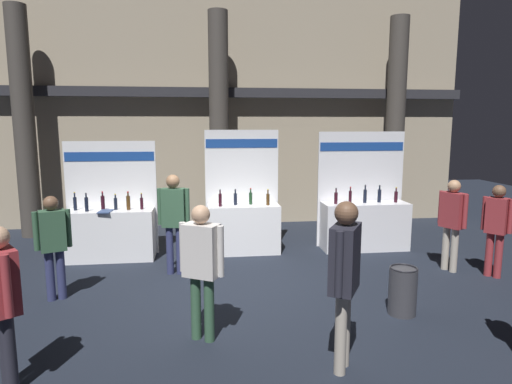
{
  "coord_description": "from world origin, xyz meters",
  "views": [
    {
      "loc": [
        -0.42,
        -6.61,
        2.61
      ],
      "look_at": [
        0.56,
        1.33,
        1.38
      ],
      "focal_mm": 30.67,
      "sensor_mm": 36.0,
      "label": 1
    }
  ],
  "objects_px": {
    "visitor_5": "(452,217)",
    "visitor_1": "(345,269)",
    "visitor_0": "(202,260)",
    "exhibitor_booth_1": "(243,223)",
    "exhibitor_booth_2": "(364,220)",
    "exhibitor_booth_0": "(110,229)",
    "visitor_6": "(496,224)",
    "trash_bin": "(403,291)",
    "visitor_7": "(174,215)",
    "visitor_9": "(53,239)",
    "visitor_4": "(2,294)"
  },
  "relations": [
    {
      "from": "trash_bin",
      "to": "visitor_4",
      "type": "xyz_separation_m",
      "value": [
        -4.67,
        -1.19,
        0.66
      ]
    },
    {
      "from": "exhibitor_booth_1",
      "to": "trash_bin",
      "type": "height_order",
      "value": "exhibitor_booth_1"
    },
    {
      "from": "visitor_5",
      "to": "visitor_6",
      "type": "bearing_deg",
      "value": 31.94
    },
    {
      "from": "visitor_0",
      "to": "visitor_5",
      "type": "relative_size",
      "value": 1.02
    },
    {
      "from": "visitor_9",
      "to": "trash_bin",
      "type": "bearing_deg",
      "value": -34.86
    },
    {
      "from": "exhibitor_booth_1",
      "to": "exhibitor_booth_2",
      "type": "height_order",
      "value": "exhibitor_booth_1"
    },
    {
      "from": "visitor_9",
      "to": "exhibitor_booth_2",
      "type": "bearing_deg",
      "value": -1.49
    },
    {
      "from": "exhibitor_booth_1",
      "to": "trash_bin",
      "type": "bearing_deg",
      "value": -59.89
    },
    {
      "from": "visitor_0",
      "to": "visitor_9",
      "type": "bearing_deg",
      "value": -6.06
    },
    {
      "from": "exhibitor_booth_1",
      "to": "visitor_9",
      "type": "relative_size",
      "value": 1.59
    },
    {
      "from": "exhibitor_booth_1",
      "to": "visitor_6",
      "type": "xyz_separation_m",
      "value": [
        4.15,
        -2.04,
        0.32
      ]
    },
    {
      "from": "exhibitor_booth_0",
      "to": "visitor_1",
      "type": "xyz_separation_m",
      "value": [
        3.26,
        -4.39,
        0.54
      ]
    },
    {
      "from": "exhibitor_booth_0",
      "to": "visitor_9",
      "type": "height_order",
      "value": "exhibitor_booth_0"
    },
    {
      "from": "trash_bin",
      "to": "visitor_7",
      "type": "height_order",
      "value": "visitor_7"
    },
    {
      "from": "exhibitor_booth_0",
      "to": "exhibitor_booth_1",
      "type": "distance_m",
      "value": 2.63
    },
    {
      "from": "visitor_0",
      "to": "visitor_4",
      "type": "bearing_deg",
      "value": 51.21
    },
    {
      "from": "exhibitor_booth_1",
      "to": "trash_bin",
      "type": "xyz_separation_m",
      "value": [
        1.91,
        -3.29,
        -0.28
      ]
    },
    {
      "from": "visitor_6",
      "to": "exhibitor_booth_0",
      "type": "bearing_deg",
      "value": 36.55
    },
    {
      "from": "trash_bin",
      "to": "visitor_0",
      "type": "distance_m",
      "value": 2.87
    },
    {
      "from": "exhibitor_booth_1",
      "to": "visitor_0",
      "type": "distance_m",
      "value": 3.81
    },
    {
      "from": "exhibitor_booth_2",
      "to": "exhibitor_booth_0",
      "type": "bearing_deg",
      "value": -179.09
    },
    {
      "from": "visitor_5",
      "to": "visitor_6",
      "type": "distance_m",
      "value": 0.7
    },
    {
      "from": "visitor_7",
      "to": "visitor_9",
      "type": "height_order",
      "value": "visitor_7"
    },
    {
      "from": "visitor_0",
      "to": "visitor_9",
      "type": "relative_size",
      "value": 1.06
    },
    {
      "from": "exhibitor_booth_1",
      "to": "visitor_4",
      "type": "bearing_deg",
      "value": -121.7
    },
    {
      "from": "visitor_9",
      "to": "visitor_5",
      "type": "bearing_deg",
      "value": -17.53
    },
    {
      "from": "exhibitor_booth_1",
      "to": "visitor_1",
      "type": "relative_size",
      "value": 1.36
    },
    {
      "from": "visitor_1",
      "to": "visitor_4",
      "type": "xyz_separation_m",
      "value": [
        -3.4,
        0.06,
        -0.13
      ]
    },
    {
      "from": "visitor_9",
      "to": "exhibitor_booth_0",
      "type": "bearing_deg",
      "value": 56.54
    },
    {
      "from": "visitor_0",
      "to": "visitor_6",
      "type": "xyz_separation_m",
      "value": [
        5.0,
        1.65,
        -0.07
      ]
    },
    {
      "from": "exhibitor_booth_1",
      "to": "visitor_7",
      "type": "distance_m",
      "value": 1.85
    },
    {
      "from": "visitor_4",
      "to": "visitor_5",
      "type": "relative_size",
      "value": 1.01
    },
    {
      "from": "visitor_0",
      "to": "visitor_5",
      "type": "bearing_deg",
      "value": -126.24
    },
    {
      "from": "exhibitor_booth_1",
      "to": "exhibitor_booth_2",
      "type": "xyz_separation_m",
      "value": [
        2.56,
        -0.07,
        -0.0
      ]
    },
    {
      "from": "visitor_1",
      "to": "exhibitor_booth_0",
      "type": "bearing_deg",
      "value": -112.97
    },
    {
      "from": "visitor_5",
      "to": "visitor_7",
      "type": "relative_size",
      "value": 0.94
    },
    {
      "from": "exhibitor_booth_0",
      "to": "exhibitor_booth_2",
      "type": "bearing_deg",
      "value": 0.91
    },
    {
      "from": "visitor_5",
      "to": "visitor_1",
      "type": "bearing_deg",
      "value": -68.84
    },
    {
      "from": "visitor_5",
      "to": "exhibitor_booth_2",
      "type": "bearing_deg",
      "value": -170.48
    },
    {
      "from": "visitor_6",
      "to": "visitor_9",
      "type": "relative_size",
      "value": 1.02
    },
    {
      "from": "visitor_4",
      "to": "visitor_6",
      "type": "bearing_deg",
      "value": 74.35
    },
    {
      "from": "exhibitor_booth_1",
      "to": "visitor_6",
      "type": "distance_m",
      "value": 4.64
    },
    {
      "from": "visitor_1",
      "to": "visitor_5",
      "type": "relative_size",
      "value": 1.11
    },
    {
      "from": "exhibitor_booth_0",
      "to": "visitor_6",
      "type": "distance_m",
      "value": 7.05
    },
    {
      "from": "exhibitor_booth_1",
      "to": "visitor_1",
      "type": "height_order",
      "value": "exhibitor_booth_1"
    },
    {
      "from": "visitor_7",
      "to": "visitor_4",
      "type": "bearing_deg",
      "value": 74.98
    },
    {
      "from": "visitor_5",
      "to": "visitor_0",
      "type": "bearing_deg",
      "value": -88.53
    },
    {
      "from": "exhibitor_booth_1",
      "to": "visitor_9",
      "type": "height_order",
      "value": "exhibitor_booth_1"
    },
    {
      "from": "trash_bin",
      "to": "visitor_1",
      "type": "bearing_deg",
      "value": -135.53
    },
    {
      "from": "visitor_4",
      "to": "visitor_9",
      "type": "xyz_separation_m",
      "value": [
        -0.27,
        2.31,
        -0.06
      ]
    }
  ]
}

